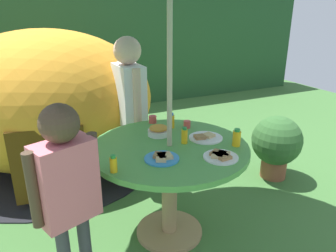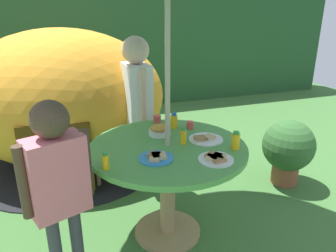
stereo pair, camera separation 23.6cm
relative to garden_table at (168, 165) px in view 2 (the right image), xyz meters
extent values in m
cube|color=#3D6B33|center=(0.00, 0.00, -0.60)|extent=(10.00, 10.00, 0.02)
cube|color=#234C28|center=(0.00, 3.79, 0.34)|extent=(9.00, 0.70, 1.86)
cylinder|color=tan|center=(0.00, 0.00, -0.57)|extent=(0.51, 0.51, 0.03)
cylinder|color=tan|center=(0.00, 0.00, -0.23)|extent=(0.12, 0.12, 0.71)
cylinder|color=#519E47|center=(0.00, 0.00, 0.14)|extent=(1.12, 1.12, 0.04)
cylinder|color=#B7AD8C|center=(0.00, 0.00, 0.59)|extent=(0.04, 0.04, 2.35)
cylinder|color=#93704C|center=(-0.41, 0.89, -0.37)|extent=(0.04, 0.04, 0.44)
cylinder|color=#93704C|center=(0.06, 0.98, -0.37)|extent=(0.04, 0.04, 0.44)
cylinder|color=#93704C|center=(-0.49, 1.32, -0.37)|extent=(0.04, 0.04, 0.44)
cylinder|color=#93704C|center=(-0.02, 1.41, -0.37)|extent=(0.04, 0.04, 0.44)
cube|color=#93704C|center=(-0.22, 1.15, -0.13)|extent=(0.60, 0.57, 0.04)
cube|color=#93704C|center=(-0.26, 1.37, 0.16)|extent=(0.52, 0.13, 0.56)
cube|color=#93704C|center=(-0.45, 1.11, 0.08)|extent=(0.12, 0.48, 0.03)
cube|color=#93704C|center=(0.02, 1.19, 0.08)|extent=(0.12, 0.48, 0.03)
ellipsoid|color=orange|center=(-0.63, 1.64, 0.15)|extent=(2.42, 2.13, 1.47)
cylinder|color=black|center=(-0.63, 1.64, -0.58)|extent=(2.53, 2.53, 0.01)
cube|color=#4B310D|center=(-0.77, 0.75, -0.18)|extent=(0.61, 0.12, 0.66)
cylinder|color=brown|center=(1.36, 0.35, -0.49)|extent=(0.26, 0.26, 0.19)
sphere|color=#33602D|center=(1.36, 0.35, -0.18)|extent=(0.50, 0.50, 0.50)
cylinder|color=navy|center=(-0.01, 0.91, -0.26)|extent=(0.09, 0.09, 0.65)
cylinder|color=navy|center=(-0.01, 0.75, -0.26)|extent=(0.09, 0.09, 0.65)
cube|color=white|center=(-0.01, 0.83, 0.33)|extent=(0.21, 0.38, 0.55)
cylinder|color=#D8B293|center=(-0.01, 1.04, 0.36)|extent=(0.07, 0.07, 0.49)
cylinder|color=#D8B293|center=(-0.01, 0.62, 0.36)|extent=(0.07, 0.07, 0.49)
sphere|color=#D8B293|center=(-0.01, 0.83, 0.73)|extent=(0.24, 0.24, 0.24)
cylinder|color=#3F3F47|center=(-0.68, -0.25, -0.31)|extent=(0.08, 0.08, 0.55)
cube|color=#EA727F|center=(-0.75, -0.27, 0.19)|extent=(0.36, 0.27, 0.46)
cylinder|color=#4C3828|center=(-0.91, -0.33, 0.22)|extent=(0.06, 0.06, 0.42)
cylinder|color=#4C3828|center=(-0.58, -0.21, 0.22)|extent=(0.06, 0.06, 0.42)
sphere|color=#4C3828|center=(-0.75, -0.27, 0.53)|extent=(0.21, 0.21, 0.21)
cylinder|color=white|center=(0.01, 0.21, 0.18)|extent=(0.17, 0.17, 0.04)
ellipsoid|color=gold|center=(0.01, 0.21, 0.22)|extent=(0.14, 0.14, 0.04)
cylinder|color=white|center=(0.21, -0.32, 0.16)|extent=(0.23, 0.23, 0.01)
cube|color=tan|center=(0.24, -0.32, 0.18)|extent=(0.11, 0.11, 0.02)
cube|color=#9E7547|center=(0.21, -0.30, 0.18)|extent=(0.12, 0.12, 0.02)
cube|color=tan|center=(0.19, -0.32, 0.18)|extent=(0.10, 0.10, 0.02)
cube|color=#9E7547|center=(0.21, -0.35, 0.18)|extent=(0.09, 0.09, 0.02)
cylinder|color=white|center=(0.30, 0.00, 0.16)|extent=(0.25, 0.25, 0.01)
cube|color=tan|center=(0.32, 0.00, 0.18)|extent=(0.09, 0.09, 0.02)
cube|color=#9E7547|center=(0.25, 0.00, 0.18)|extent=(0.09, 0.09, 0.02)
cylinder|color=#338CD8|center=(-0.14, -0.18, 0.16)|extent=(0.23, 0.23, 0.01)
cube|color=tan|center=(-0.12, -0.18, 0.18)|extent=(0.10, 0.10, 0.02)
cube|color=#9E7547|center=(-0.15, -0.16, 0.18)|extent=(0.10, 0.10, 0.02)
cube|color=tan|center=(-0.16, -0.21, 0.18)|extent=(0.09, 0.09, 0.02)
cylinder|color=yellow|center=(-0.47, -0.21, 0.20)|extent=(0.04, 0.04, 0.09)
cylinder|color=green|center=(-0.47, -0.21, 0.26)|extent=(0.03, 0.03, 0.02)
cylinder|color=yellow|center=(0.17, 0.32, 0.21)|extent=(0.06, 0.06, 0.11)
cylinder|color=blue|center=(0.17, 0.32, 0.27)|extent=(0.04, 0.04, 0.02)
cylinder|color=yellow|center=(0.42, -0.20, 0.21)|extent=(0.06, 0.06, 0.11)
cylinder|color=green|center=(0.42, -0.20, 0.28)|extent=(0.04, 0.04, 0.02)
cylinder|color=yellow|center=(0.12, -0.01, 0.21)|extent=(0.05, 0.05, 0.10)
cylinder|color=green|center=(0.12, -0.01, 0.27)|extent=(0.03, 0.03, 0.02)
cylinder|color=#E04C47|center=(0.08, 0.49, 0.19)|extent=(0.07, 0.07, 0.06)
cylinder|color=#E04C47|center=(0.28, 0.26, 0.19)|extent=(0.06, 0.06, 0.06)
camera|label=1|loc=(-0.90, -1.88, 1.08)|focal=34.37mm
camera|label=2|loc=(-0.68, -1.97, 1.08)|focal=34.37mm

